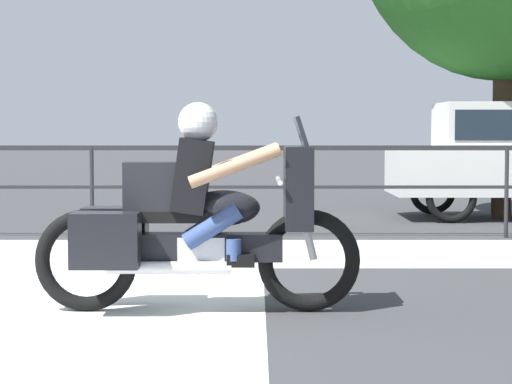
{
  "coord_description": "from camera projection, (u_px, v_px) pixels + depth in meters",
  "views": [
    {
      "loc": [
        2.02,
        -7.27,
        1.33
      ],
      "look_at": [
        1.98,
        1.07,
        0.81
      ],
      "focal_mm": 70.0,
      "sensor_mm": 36.0,
      "label": 1
    }
  ],
  "objects": [
    {
      "name": "sidewalk_band",
      "position": [
        74.0,
        253.0,
        10.74
      ],
      "size": [
        44.0,
        2.4,
        0.01
      ],
      "primitive_type": "cube",
      "color": "#B7B2A8",
      "rests_on": "ground"
    },
    {
      "name": "crosswalk_band",
      "position": [
        41.0,
        314.0,
        7.15
      ],
      "size": [
        3.29,
        6.0,
        0.01
      ],
      "primitive_type": "cube",
      "color": "silver",
      "rests_on": "ground"
    },
    {
      "name": "fence_railing",
      "position": [
        96.0,
        165.0,
        12.24
      ],
      "size": [
        36.0,
        0.05,
        1.14
      ],
      "color": "#232326",
      "rests_on": "ground"
    },
    {
      "name": "motorcycle",
      "position": [
        199.0,
        219.0,
        7.25
      ],
      "size": [
        2.38,
        0.76,
        1.53
      ],
      "rotation": [
        0.0,
        0.0,
        -0.06
      ],
      "color": "black",
      "rests_on": "ground"
    }
  ]
}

